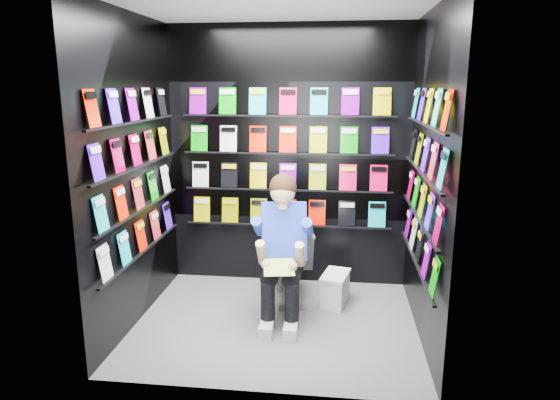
# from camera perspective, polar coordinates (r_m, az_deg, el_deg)

# --- Properties ---
(floor) EXTENTS (2.40, 2.40, 0.00)m
(floor) POSITION_cam_1_polar(r_m,az_deg,el_deg) (4.45, -0.49, -13.88)
(floor) COLOR slate
(floor) RESTS_ON ground
(ceiling) EXTENTS (2.40, 2.40, 0.00)m
(ceiling) POSITION_cam_1_polar(r_m,az_deg,el_deg) (4.01, -0.56, 21.40)
(ceiling) COLOR white
(ceiling) RESTS_ON floor
(wall_back) EXTENTS (2.40, 0.04, 2.60)m
(wall_back) POSITION_cam_1_polar(r_m,az_deg,el_deg) (5.02, 0.94, 4.83)
(wall_back) COLOR black
(wall_back) RESTS_ON floor
(wall_front) EXTENTS (2.40, 0.04, 2.60)m
(wall_front) POSITION_cam_1_polar(r_m,az_deg,el_deg) (3.07, -2.90, -0.48)
(wall_front) COLOR black
(wall_front) RESTS_ON floor
(wall_left) EXTENTS (0.04, 2.00, 2.60)m
(wall_left) POSITION_cam_1_polar(r_m,az_deg,el_deg) (4.35, -16.42, 3.03)
(wall_left) COLOR black
(wall_left) RESTS_ON floor
(wall_right) EXTENTS (0.04, 2.00, 2.60)m
(wall_right) POSITION_cam_1_polar(r_m,az_deg,el_deg) (4.06, 16.53, 2.34)
(wall_right) COLOR black
(wall_right) RESTS_ON floor
(comics_back) EXTENTS (2.10, 0.06, 1.37)m
(comics_back) POSITION_cam_1_polar(r_m,az_deg,el_deg) (4.99, 0.90, 4.84)
(comics_back) COLOR #E30D52
(comics_back) RESTS_ON wall_back
(comics_left) EXTENTS (0.06, 1.70, 1.37)m
(comics_left) POSITION_cam_1_polar(r_m,az_deg,el_deg) (4.34, -16.05, 3.10)
(comics_left) COLOR #E30D52
(comics_left) RESTS_ON wall_left
(comics_right) EXTENTS (0.06, 1.70, 1.37)m
(comics_right) POSITION_cam_1_polar(r_m,az_deg,el_deg) (4.06, 16.11, 2.43)
(comics_right) COLOR #E30D52
(comics_right) RESTS_ON wall_right
(toilet) EXTENTS (0.54, 0.81, 0.73)m
(toilet) POSITION_cam_1_polar(r_m,az_deg,el_deg) (4.81, 0.95, -7.01)
(toilet) COLOR silver
(toilet) RESTS_ON floor
(longbox) EXTENTS (0.27, 0.40, 0.27)m
(longbox) POSITION_cam_1_polar(r_m,az_deg,el_deg) (4.78, 6.31, -10.19)
(longbox) COLOR white
(longbox) RESTS_ON floor
(longbox_lid) EXTENTS (0.30, 0.42, 0.03)m
(longbox_lid) POSITION_cam_1_polar(r_m,az_deg,el_deg) (4.73, 6.36, -8.51)
(longbox_lid) COLOR white
(longbox_lid) RESTS_ON longbox
(reader) EXTENTS (0.65, 0.84, 1.40)m
(reader) POSITION_cam_1_polar(r_m,az_deg,el_deg) (4.32, 0.45, -3.72)
(reader) COLOR #1732C7
(reader) RESTS_ON toilet
(held_comic) EXTENTS (0.27, 0.19, 0.10)m
(held_comic) POSITION_cam_1_polar(r_m,az_deg,el_deg) (4.05, -0.11, -7.71)
(held_comic) COLOR green
(held_comic) RESTS_ON reader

